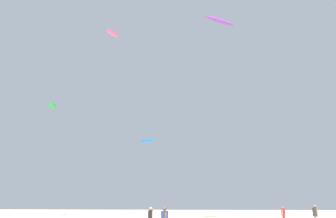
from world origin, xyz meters
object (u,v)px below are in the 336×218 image
Objects in this scene: person_left at (151,217)px; kite_aloft_0 at (113,33)px; person_right at (283,214)px; kite_aloft_1 at (220,21)px; kite_aloft_2 at (148,141)px; kite_aloft_4 at (52,106)px; person_midground at (315,214)px.

kite_aloft_0 is (-7.31, 15.32, 22.41)m from person_left.
kite_aloft_1 is (-4.95, 0.02, 19.68)m from person_right.
kite_aloft_1 reaches higher than kite_aloft_2.
kite_aloft_0 is at bearing -7.13° from kite_aloft_4.
kite_aloft_4 is (-27.70, 11.87, 12.84)m from person_midground.
person_midground is 4.07m from person_right.
person_midground is 0.57× the size of kite_aloft_4.
kite_aloft_1 is at bearing -20.93° from kite_aloft_4.
kite_aloft_0 is 15.95m from kite_aloft_2.
kite_aloft_4 is at bearing 21.30° from person_right.
kite_aloft_0 is 0.60× the size of kite_aloft_1.
kite_aloft_4 is (-11.47, -7.51, 3.48)m from kite_aloft_2.
kite_aloft_0 is at bearing 152.01° from kite_aloft_1.
person_midground is 0.77× the size of kite_aloft_0.
person_right is at bearing -0.29° from kite_aloft_1.
kite_aloft_1 is 23.64m from kite_aloft_4.
kite_aloft_2 is (-14.65, 15.63, 9.47)m from person_right.
kite_aloft_4 reaches higher than person_midground.
person_left is 25.85m from kite_aloft_2.
kite_aloft_0 is at bearing -48.30° from person_midground.
person_right is 0.69× the size of kite_aloft_0.
person_right is (-1.58, 3.75, -0.11)m from person_midground.
person_midground is 1.13× the size of person_right.
kite_aloft_0 reaches higher than person_midground.
kite_aloft_2 is at bearing -69.70° from person_midground.
kite_aloft_2 is at bearing 33.21° from kite_aloft_4.
kite_aloft_0 reaches higher than kite_aloft_4.
person_midground is 13.38m from person_left.
person_right is (11.05, 8.17, -0.05)m from person_left.
person_left is 0.73× the size of kite_aloft_0.
person_left is 1.06× the size of person_right.
kite_aloft_1 is (13.40, -7.12, -2.78)m from kite_aloft_0.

